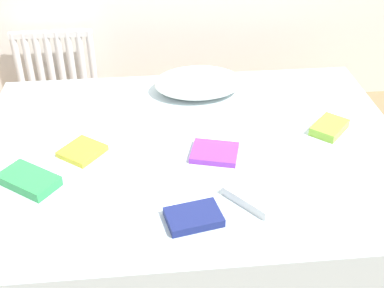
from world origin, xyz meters
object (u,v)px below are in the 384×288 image
object	(u,v)px
radiator	(56,67)
textbook_green	(29,180)
bed	(193,189)
textbook_purple	(215,153)
textbook_lime	(329,127)
textbook_white	(258,193)
pillow	(198,82)
textbook_navy	(194,217)
textbook_yellow	(82,151)

from	to	relation	value
radiator	textbook_green	size ratio (longest dim) A/B	2.14
bed	radiator	bearing A→B (deg)	123.01
textbook_purple	textbook_lime	size ratio (longest dim) A/B	1.09
textbook_white	pillow	bearing A→B (deg)	150.17
textbook_purple	textbook_navy	size ratio (longest dim) A/B	1.00
textbook_yellow	bed	bearing A→B (deg)	-51.06
bed	pillow	distance (m)	0.60
textbook_navy	textbook_yellow	xyz separation A→B (m)	(-0.45, 0.48, -0.00)
textbook_purple	textbook_white	xyz separation A→B (m)	(0.13, -0.30, 0.01)
textbook_purple	textbook_white	distance (m)	0.33
textbook_white	radiator	bearing A→B (deg)	173.54
textbook_navy	radiator	bearing A→B (deg)	101.82
radiator	bed	bearing A→B (deg)	-56.99
textbook_white	textbook_green	size ratio (longest dim) A/B	0.91
textbook_navy	textbook_green	world-z (taller)	textbook_green
radiator	textbook_white	size ratio (longest dim) A/B	2.34
textbook_lime	textbook_yellow	size ratio (longest dim) A/B	1.10
pillow	textbook_green	size ratio (longest dim) A/B	1.95
textbook_green	bed	bearing A→B (deg)	53.36
textbook_purple	textbook_navy	distance (m)	0.43
pillow	textbook_green	distance (m)	1.06
radiator	pillow	size ratio (longest dim) A/B	1.10
radiator	textbook_white	xyz separation A→B (m)	(1.00, -1.58, 0.16)
bed	textbook_green	world-z (taller)	textbook_green
textbook_white	textbook_yellow	size ratio (longest dim) A/B	1.30
radiator	textbook_green	world-z (taller)	radiator
radiator	textbook_green	xyz separation A→B (m)	(0.08, -1.40, 0.17)
textbook_navy	textbook_lime	distance (m)	0.90
bed	textbook_lime	xyz separation A→B (m)	(0.66, 0.06, 0.27)
textbook_yellow	pillow	bearing A→B (deg)	-9.94
bed	pillow	bearing A→B (deg)	81.17
radiator	textbook_navy	xyz separation A→B (m)	(0.73, -1.69, 0.16)
pillow	textbook_lime	bearing A→B (deg)	-37.50
pillow	textbook_white	size ratio (longest dim) A/B	2.13
bed	textbook_yellow	world-z (taller)	textbook_yellow
pillow	textbook_purple	distance (m)	0.59
bed	textbook_yellow	bearing A→B (deg)	-179.40
pillow	textbook_white	world-z (taller)	pillow
bed	textbook_white	world-z (taller)	textbook_white
textbook_navy	textbook_lime	xyz separation A→B (m)	(0.71, 0.55, 0.00)
textbook_navy	textbook_yellow	bearing A→B (deg)	121.46
textbook_white	textbook_purple	bearing A→B (deg)	164.69
radiator	textbook_green	distance (m)	1.42
pillow	textbook_navy	size ratio (longest dim) A/B	2.31
textbook_white	textbook_green	xyz separation A→B (m)	(-0.92, 0.17, 0.00)
textbook_white	textbook_yellow	distance (m)	0.81
radiator	pillow	distance (m)	1.12
bed	radiator	size ratio (longest dim) A/B	3.87
textbook_white	textbook_green	bearing A→B (deg)	-139.54
radiator	textbook_purple	bearing A→B (deg)	-55.78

